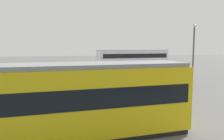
{
  "coord_description": "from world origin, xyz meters",
  "views": [
    {
      "loc": [
        5.99,
        27.42,
        4.27
      ],
      "look_at": [
        0.52,
        5.8,
        1.89
      ],
      "focal_mm": 33.87,
      "sensor_mm": 36.0,
      "label": 1
    }
  ],
  "objects_px": {
    "double_decker_bus": "(133,63)",
    "tram_yellow": "(62,100)",
    "street_lamp": "(193,51)",
    "info_sign": "(65,73)",
    "pedestrian_near_railing": "(78,77)"
  },
  "relations": [
    {
      "from": "double_decker_bus",
      "to": "tram_yellow",
      "type": "xyz_separation_m",
      "value": [
        10.31,
        19.01,
        -0.19
      ]
    },
    {
      "from": "info_sign",
      "to": "double_decker_bus",
      "type": "bearing_deg",
      "value": -149.2
    },
    {
      "from": "double_decker_bus",
      "to": "tram_yellow",
      "type": "height_order",
      "value": "double_decker_bus"
    },
    {
      "from": "info_sign",
      "to": "street_lamp",
      "type": "height_order",
      "value": "street_lamp"
    },
    {
      "from": "pedestrian_near_railing",
      "to": "street_lamp",
      "type": "distance_m",
      "value": 12.74
    },
    {
      "from": "tram_yellow",
      "to": "street_lamp",
      "type": "bearing_deg",
      "value": -144.74
    },
    {
      "from": "street_lamp",
      "to": "double_decker_bus",
      "type": "bearing_deg",
      "value": -69.53
    },
    {
      "from": "double_decker_bus",
      "to": "pedestrian_near_railing",
      "type": "xyz_separation_m",
      "value": [
        8.35,
        5.53,
        -1.05
      ]
    },
    {
      "from": "pedestrian_near_railing",
      "to": "street_lamp",
      "type": "height_order",
      "value": "street_lamp"
    },
    {
      "from": "street_lamp",
      "to": "info_sign",
      "type": "bearing_deg",
      "value": -14.56
    },
    {
      "from": "pedestrian_near_railing",
      "to": "info_sign",
      "type": "bearing_deg",
      "value": 11.87
    },
    {
      "from": "tram_yellow",
      "to": "street_lamp",
      "type": "height_order",
      "value": "street_lamp"
    },
    {
      "from": "double_decker_bus",
      "to": "info_sign",
      "type": "relative_size",
      "value": 4.73
    },
    {
      "from": "tram_yellow",
      "to": "info_sign",
      "type": "relative_size",
      "value": 5.42
    },
    {
      "from": "pedestrian_near_railing",
      "to": "street_lamp",
      "type": "relative_size",
      "value": 0.25
    }
  ]
}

